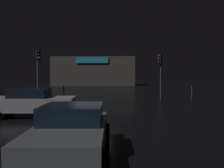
% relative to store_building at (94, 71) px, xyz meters
% --- Properties ---
extents(ground_plane, '(120.00, 120.00, 0.00)m').
position_rel_store_building_xyz_m(ground_plane, '(3.45, -33.30, -2.94)').
color(ground_plane, black).
extents(store_building, '(16.82, 6.34, 5.86)m').
position_rel_store_building_xyz_m(store_building, '(0.00, 0.00, 0.00)').
color(store_building, '#4C4742').
rests_on(store_building, ground).
extents(traffic_signal_main, '(0.41, 0.43, 4.13)m').
position_rel_store_building_xyz_m(traffic_signal_main, '(9.03, -26.30, 0.28)').
color(traffic_signal_main, '#595B60').
rests_on(traffic_signal_main, ground).
extents(traffic_signal_cross_left, '(0.42, 0.42, 4.47)m').
position_rel_store_building_xyz_m(traffic_signal_cross_left, '(-2.05, -27.62, 0.19)').
color(traffic_signal_cross_left, '#595B60').
rests_on(traffic_signal_cross_left, ground).
extents(car_near, '(4.64, 2.09, 1.49)m').
position_rel_store_building_xyz_m(car_near, '(0.51, -36.01, -2.16)').
color(car_near, '#B7B7BF').
rests_on(car_near, ground).
extents(car_far, '(2.07, 3.91, 1.40)m').
position_rel_store_building_xyz_m(car_far, '(3.89, -41.84, -2.21)').
color(car_far, slate).
rests_on(car_far, ground).
extents(bollard_kerb_a, '(0.08, 0.08, 1.09)m').
position_rel_store_building_xyz_m(bollard_kerb_a, '(12.50, -24.75, -2.39)').
color(bollard_kerb_a, '#595B60').
rests_on(bollard_kerb_a, ground).
extents(bollard_kerb_b, '(0.13, 0.13, 1.14)m').
position_rel_store_building_xyz_m(bollard_kerb_b, '(-0.25, -25.62, -2.37)').
color(bollard_kerb_b, '#595B60').
rests_on(bollard_kerb_b, ground).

